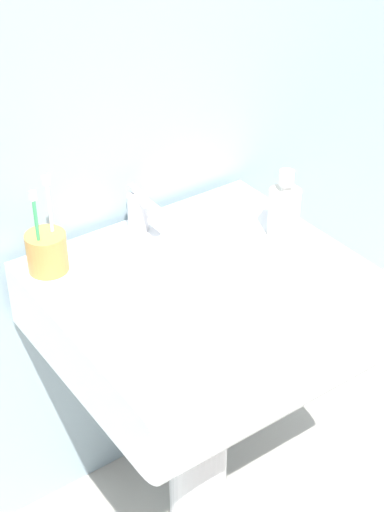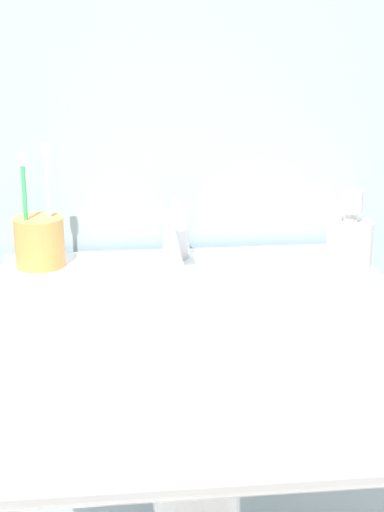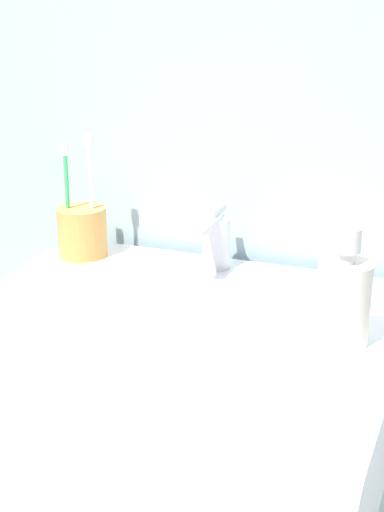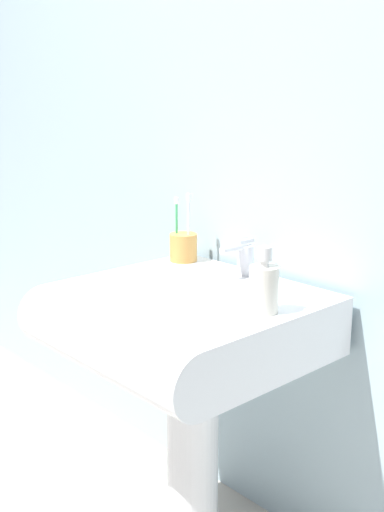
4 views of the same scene
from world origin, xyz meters
name	(u,v)px [view 3 (image 3 of 4)]	position (x,y,z in m)	size (l,w,h in m)	color
sink_basin	(157,386)	(0.00, -0.06, 0.68)	(0.62, 0.59, 0.15)	white
faucet	(214,239)	(-0.01, 0.20, 0.81)	(0.05, 0.12, 0.10)	silver
toothbrush_cup	(82,230)	(-0.24, 0.18, 0.80)	(0.08, 0.08, 0.21)	#D19347
soap_bottle	(344,299)	(0.23, 0.01, 0.82)	(0.07, 0.07, 0.15)	silver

